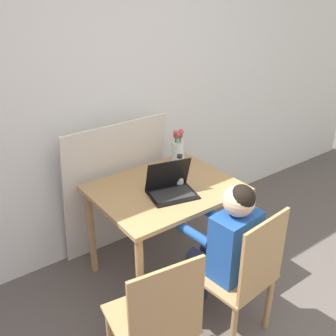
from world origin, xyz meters
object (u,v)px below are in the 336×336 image
person_seated (228,240)px  chair_spare (156,323)px  water_bottle (180,171)px  flower_vase (178,150)px  laptop (171,186)px  chair_occupied (242,275)px

person_seated → chair_spare: bearing=5.3°
chair_spare → water_bottle: 1.04m
flower_vase → water_bottle: size_ratio=1.32×
laptop → water_bottle: bearing=41.2°
flower_vase → water_bottle: (-0.18, -0.25, -0.02)m
chair_occupied → person_seated: 0.22m
laptop → water_bottle: 0.15m
flower_vase → laptop: bearing=-133.9°
chair_spare → laptop: laptop is taller
chair_occupied → person_seated: (-0.01, 0.12, 0.18)m
water_bottle → laptop: bearing=-152.4°
chair_spare → laptop: bearing=-123.3°
chair_occupied → flower_vase: (0.26, 0.96, 0.39)m
laptop → flower_vase: flower_vase is taller
chair_spare → water_bottle: size_ratio=4.06×
chair_occupied → chair_spare: 0.60m
laptop → flower_vase: 0.44m
flower_vase → person_seated: bearing=-108.2°
chair_spare → chair_occupied: bearing=-172.7°
person_seated → flower_vase: size_ratio=3.52×
laptop → person_seated: bearing=-73.5°
water_bottle → person_seated: bearing=-99.4°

